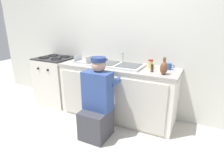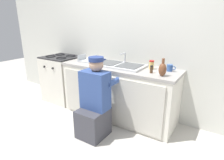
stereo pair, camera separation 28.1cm
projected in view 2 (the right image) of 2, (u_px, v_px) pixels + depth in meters
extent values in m
plane|color=beige|center=(109.00, 123.00, 2.95)|extent=(12.00, 12.00, 0.00)
cube|color=silver|center=(130.00, 39.00, 3.08)|extent=(6.00, 0.10, 2.50)
cube|color=silver|center=(119.00, 93.00, 3.06)|extent=(1.85, 0.60, 0.83)
cube|color=beige|center=(85.00, 94.00, 3.04)|extent=(0.81, 0.02, 0.73)
cube|color=beige|center=(135.00, 107.00, 2.58)|extent=(0.81, 0.02, 0.73)
cube|color=#9E9993|center=(119.00, 67.00, 2.92)|extent=(1.89, 0.62, 0.04)
cube|color=silver|center=(119.00, 65.00, 2.91)|extent=(0.80, 0.44, 0.03)
cube|color=#4C4F51|center=(109.00, 63.00, 3.01)|extent=(0.33, 0.35, 0.01)
cube|color=#4C4F51|center=(130.00, 66.00, 2.81)|extent=(0.33, 0.35, 0.01)
cylinder|color=#B7BABF|center=(125.00, 58.00, 3.04)|extent=(0.02, 0.02, 0.18)
cylinder|color=#B7BABF|center=(123.00, 54.00, 2.95)|extent=(0.02, 0.16, 0.02)
cube|color=silver|center=(63.00, 79.00, 3.72)|extent=(0.65, 0.60, 0.86)
cube|color=#262628|center=(61.00, 57.00, 3.58)|extent=(0.64, 0.59, 0.02)
torus|color=black|center=(51.00, 56.00, 3.56)|extent=(0.19, 0.19, 0.02)
torus|color=black|center=(61.00, 58.00, 3.41)|extent=(0.19, 0.19, 0.02)
torus|color=black|center=(60.00, 54.00, 3.75)|extent=(0.19, 0.19, 0.02)
torus|color=black|center=(71.00, 56.00, 3.60)|extent=(0.19, 0.19, 0.02)
cylinder|color=black|center=(44.00, 67.00, 3.44)|extent=(0.04, 0.02, 0.04)
cylinder|color=black|center=(53.00, 68.00, 3.32)|extent=(0.04, 0.02, 0.04)
cube|color=#3F3F47|center=(93.00, 122.00, 2.59)|extent=(0.36, 0.40, 0.40)
cube|color=#334C8C|center=(95.00, 90.00, 2.50)|extent=(0.38, 0.22, 0.52)
sphere|color=tan|center=(96.00, 64.00, 2.43)|extent=(0.19, 0.19, 0.19)
cylinder|color=navy|center=(96.00, 59.00, 2.40)|extent=(0.20, 0.20, 0.06)
cube|color=navy|center=(100.00, 59.00, 2.48)|extent=(0.13, 0.09, 0.02)
cylinder|color=#334C8C|center=(94.00, 78.00, 2.72)|extent=(0.08, 0.30, 0.08)
cylinder|color=#334C8C|center=(114.00, 82.00, 2.54)|extent=(0.08, 0.30, 0.08)
cylinder|color=#DBB760|center=(151.00, 65.00, 2.73)|extent=(0.07, 0.07, 0.11)
cylinder|color=#B21E19|center=(152.00, 61.00, 2.71)|extent=(0.07, 0.07, 0.02)
ellipsoid|color=brown|center=(163.00, 70.00, 2.39)|extent=(0.10, 0.10, 0.17)
cylinder|color=brown|center=(163.00, 61.00, 2.35)|extent=(0.04, 0.04, 0.06)
cylinder|color=#513823|center=(151.00, 70.00, 2.53)|extent=(0.04, 0.04, 0.08)
cylinder|color=black|center=(152.00, 66.00, 2.51)|extent=(0.04, 0.04, 0.02)
cube|color=#B2B7BC|center=(87.00, 61.00, 3.24)|extent=(0.28, 0.22, 0.02)
cube|color=#B2B7BC|center=(82.00, 57.00, 3.28)|extent=(0.01, 0.21, 0.10)
cube|color=#B2B7BC|center=(93.00, 59.00, 3.16)|extent=(0.01, 0.21, 0.10)
cylinder|color=#335699|center=(170.00, 68.00, 2.62)|extent=(0.08, 0.08, 0.09)
torus|color=#335699|center=(174.00, 68.00, 2.59)|extent=(0.06, 0.01, 0.06)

